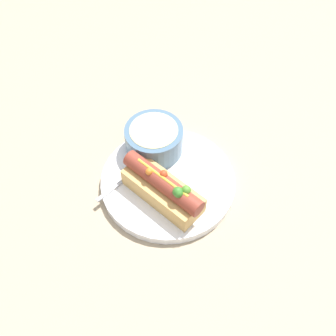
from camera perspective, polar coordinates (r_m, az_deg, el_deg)
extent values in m
plane|color=tan|center=(0.73, 0.00, -2.35)|extent=(4.00, 4.00, 0.00)
cylinder|color=white|center=(0.73, 0.00, -1.97)|extent=(0.25, 0.25, 0.02)
cube|color=tan|center=(0.68, -0.71, -3.37)|extent=(0.16, 0.12, 0.04)
cylinder|color=brown|center=(0.66, -0.74, -2.11)|extent=(0.15, 0.10, 0.03)
sphere|color=#387A28|center=(0.63, 1.52, -3.68)|extent=(0.02, 0.02, 0.02)
sphere|color=#C63F1E|center=(0.65, -0.87, -0.85)|extent=(0.01, 0.01, 0.01)
sphere|color=orange|center=(0.66, -2.77, -0.54)|extent=(0.01, 0.01, 0.01)
sphere|color=#518C2D|center=(0.63, 2.66, -3.21)|extent=(0.02, 0.02, 0.02)
sphere|color=#518C2D|center=(0.63, 1.39, -3.48)|extent=(0.01, 0.01, 0.01)
sphere|color=#387A28|center=(0.63, 1.43, -3.48)|extent=(0.02, 0.02, 0.02)
cylinder|color=gold|center=(0.65, -0.75, -1.40)|extent=(0.10, 0.06, 0.01)
cylinder|color=slate|center=(0.74, -2.03, 4.13)|extent=(0.11, 0.11, 0.05)
cylinder|color=#D1C184|center=(0.73, -2.08, 5.25)|extent=(0.09, 0.09, 0.01)
cube|color=#B7B7BC|center=(0.72, -6.39, -1.73)|extent=(0.07, 0.11, 0.00)
ellipsoid|color=#B7B7BC|center=(0.75, -1.68, 2.00)|extent=(0.04, 0.04, 0.01)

